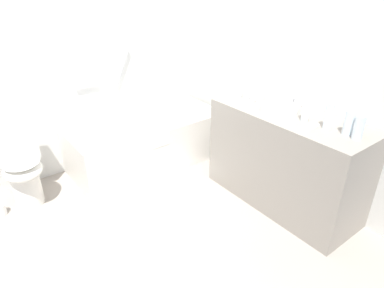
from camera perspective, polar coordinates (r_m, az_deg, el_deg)
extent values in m
plane|color=#9E9389|center=(2.92, -8.06, -14.59)|extent=(4.07, 4.07, 0.00)
cube|color=silver|center=(3.59, -21.18, 14.09)|extent=(3.47, 0.10, 2.46)
cube|color=silver|center=(3.31, 15.60, 13.92)|extent=(0.10, 3.14, 2.46)
cube|color=silver|center=(3.75, -7.72, 0.43)|extent=(1.66, 0.76, 0.53)
cube|color=white|center=(3.65, -7.93, 3.56)|extent=(1.36, 0.55, 0.09)
cylinder|color=silver|center=(3.95, 0.17, 6.92)|extent=(0.09, 0.03, 0.03)
cylinder|color=silver|center=(3.76, -12.00, 12.02)|extent=(0.24, 0.03, 0.48)
cylinder|color=silver|center=(3.64, -17.51, 9.66)|extent=(0.26, 0.03, 0.03)
cube|color=white|center=(3.34, -5.54, 1.19)|extent=(0.22, 0.03, 0.20)
cylinder|color=white|center=(3.45, -26.35, -6.36)|extent=(0.25, 0.25, 0.38)
ellipsoid|color=white|center=(3.32, -26.87, -3.99)|extent=(0.35, 0.39, 0.14)
ellipsoid|color=white|center=(3.28, -27.17, -2.72)|extent=(0.33, 0.37, 0.02)
cube|color=white|center=(3.44, -28.07, -0.01)|extent=(0.39, 0.16, 0.33)
cylinder|color=#AFAFB5|center=(3.38, -28.70, 2.59)|extent=(0.03, 0.03, 0.01)
cube|color=gray|center=(3.11, 15.49, -2.57)|extent=(0.57, 1.40, 0.88)
cylinder|color=white|center=(2.95, 14.61, 5.86)|extent=(0.32, 0.32, 0.05)
cylinder|color=silver|center=(3.10, 16.99, 6.87)|extent=(0.02, 0.02, 0.08)
cylinder|color=silver|center=(3.05, 16.48, 7.38)|extent=(0.11, 0.02, 0.02)
cylinder|color=silver|center=(3.08, 17.82, 6.15)|extent=(0.03, 0.03, 0.04)
cylinder|color=silver|center=(3.14, 16.07, 6.82)|extent=(0.03, 0.03, 0.04)
cylinder|color=silver|center=(2.65, 25.19, 3.26)|extent=(0.07, 0.07, 0.18)
cylinder|color=white|center=(2.62, 25.62, 5.31)|extent=(0.04, 0.04, 0.02)
cylinder|color=silver|center=(2.69, 22.27, 4.48)|extent=(0.06, 0.06, 0.21)
cylinder|color=white|center=(2.66, 22.71, 6.78)|extent=(0.03, 0.03, 0.02)
cylinder|color=silver|center=(2.61, 26.57, 2.50)|extent=(0.07, 0.07, 0.18)
cylinder|color=white|center=(2.57, 27.02, 4.52)|extent=(0.04, 0.04, 0.02)
cylinder|color=silver|center=(3.24, 7.99, 9.60)|extent=(0.07, 0.07, 0.18)
cylinder|color=white|center=(3.21, 8.11, 11.34)|extent=(0.04, 0.04, 0.02)
cylinder|color=silver|center=(3.16, 10.47, 8.78)|extent=(0.06, 0.06, 0.16)
cylinder|color=white|center=(3.14, 10.61, 10.36)|extent=(0.03, 0.03, 0.02)
cylinder|color=silver|center=(2.79, 18.82, 5.43)|extent=(0.06, 0.06, 0.18)
cylinder|color=white|center=(2.76, 19.12, 7.33)|extent=(0.03, 0.03, 0.02)
cylinder|color=white|center=(3.09, 11.47, 7.69)|extent=(0.07, 0.07, 0.10)
cylinder|color=white|center=(3.22, 9.30, 8.53)|extent=(0.07, 0.07, 0.09)
cube|color=white|center=(2.73, 19.84, 3.00)|extent=(0.09, 0.06, 0.02)
cube|color=white|center=(3.44, -2.52, -6.87)|extent=(0.58, 0.33, 0.01)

